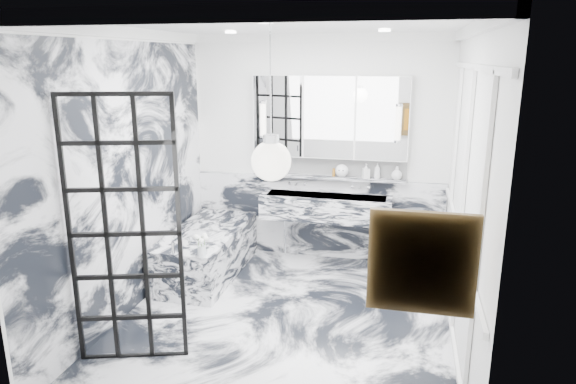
% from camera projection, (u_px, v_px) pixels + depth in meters
% --- Properties ---
extents(floor, '(3.60, 3.60, 0.00)m').
position_uv_depth(floor, '(285.00, 320.00, 5.09)').
color(floor, silver).
rests_on(floor, ground).
extents(ceiling, '(3.60, 3.60, 0.00)m').
position_uv_depth(ceiling, '(284.00, 24.00, 4.38)').
color(ceiling, white).
rests_on(ceiling, wall_back).
extents(wall_back, '(3.60, 0.00, 3.60)m').
position_uv_depth(wall_back, '(318.00, 150.00, 6.43)').
color(wall_back, white).
rests_on(wall_back, floor).
extents(wall_front, '(3.60, 0.00, 3.60)m').
position_uv_depth(wall_front, '(213.00, 253.00, 3.04)').
color(wall_front, white).
rests_on(wall_front, floor).
extents(wall_left, '(0.00, 3.60, 3.60)m').
position_uv_depth(wall_left, '(128.00, 174.00, 5.09)').
color(wall_left, white).
rests_on(wall_left, floor).
extents(wall_right, '(0.00, 3.60, 3.60)m').
position_uv_depth(wall_right, '(466.00, 193.00, 4.38)').
color(wall_right, white).
rests_on(wall_right, floor).
extents(marble_clad_back, '(3.18, 0.05, 1.05)m').
position_uv_depth(marble_clad_back, '(317.00, 217.00, 6.63)').
color(marble_clad_back, silver).
rests_on(marble_clad_back, floor).
extents(marble_clad_left, '(0.02, 3.56, 2.68)m').
position_uv_depth(marble_clad_left, '(130.00, 180.00, 5.10)').
color(marble_clad_left, silver).
rests_on(marble_clad_left, floor).
extents(panel_molding, '(0.03, 3.40, 2.30)m').
position_uv_depth(panel_molding, '(463.00, 204.00, 4.41)').
color(panel_molding, white).
rests_on(panel_molding, floor).
extents(soap_bottle_a, '(0.09, 0.09, 0.19)m').
position_uv_depth(soap_bottle_a, '(377.00, 171.00, 6.24)').
color(soap_bottle_a, '#8C5919').
rests_on(soap_bottle_a, ledge).
extents(soap_bottle_b, '(0.11, 0.11, 0.18)m').
position_uv_depth(soap_bottle_b, '(366.00, 171.00, 6.27)').
color(soap_bottle_b, '#4C4C51').
rests_on(soap_bottle_b, ledge).
extents(soap_bottle_c, '(0.17, 0.17, 0.16)m').
position_uv_depth(soap_bottle_c, '(397.00, 173.00, 6.19)').
color(soap_bottle_c, silver).
rests_on(soap_bottle_c, ledge).
extents(face_pot, '(0.16, 0.16, 0.16)m').
position_uv_depth(face_pot, '(342.00, 171.00, 6.34)').
color(face_pot, white).
rests_on(face_pot, ledge).
extents(amber_bottle, '(0.04, 0.04, 0.10)m').
position_uv_depth(amber_bottle, '(334.00, 172.00, 6.36)').
color(amber_bottle, '#8C5919').
rests_on(amber_bottle, ledge).
extents(flower_vase, '(0.08, 0.08, 0.12)m').
position_uv_depth(flower_vase, '(202.00, 251.00, 5.23)').
color(flower_vase, silver).
rests_on(flower_vase, bathtub).
extents(crittall_door, '(0.85, 0.30, 2.26)m').
position_uv_depth(crittall_door, '(125.00, 234.00, 4.19)').
color(crittall_door, black).
rests_on(crittall_door, floor).
extents(artwork, '(0.49, 0.05, 0.49)m').
position_uv_depth(artwork, '(422.00, 263.00, 2.81)').
color(artwork, '#B27812').
rests_on(artwork, wall_front).
extents(pendant_light, '(0.26, 0.26, 0.26)m').
position_uv_depth(pendant_light, '(271.00, 161.00, 3.28)').
color(pendant_light, white).
rests_on(pendant_light, ceiling).
extents(trough_sink, '(1.60, 0.45, 0.30)m').
position_uv_depth(trough_sink, '(326.00, 207.00, 6.34)').
color(trough_sink, silver).
rests_on(trough_sink, wall_back).
extents(ledge, '(1.90, 0.14, 0.04)m').
position_uv_depth(ledge, '(328.00, 177.00, 6.41)').
color(ledge, silver).
rests_on(ledge, wall_back).
extents(subway_tile, '(1.90, 0.03, 0.23)m').
position_uv_depth(subway_tile, '(329.00, 166.00, 6.43)').
color(subway_tile, white).
rests_on(subway_tile, wall_back).
extents(mirror_cabinet, '(1.90, 0.16, 1.00)m').
position_uv_depth(mirror_cabinet, '(330.00, 117.00, 6.22)').
color(mirror_cabinet, white).
rests_on(mirror_cabinet, wall_back).
extents(sconce_left, '(0.07, 0.07, 0.40)m').
position_uv_depth(sconce_left, '(263.00, 120.00, 6.32)').
color(sconce_left, white).
rests_on(sconce_left, mirror_cabinet).
extents(sconce_right, '(0.07, 0.07, 0.40)m').
position_uv_depth(sconce_right, '(398.00, 123.00, 5.96)').
color(sconce_right, white).
rests_on(sconce_right, mirror_cabinet).
extents(bathtub, '(0.75, 1.65, 0.55)m').
position_uv_depth(bathtub, '(207.00, 252.00, 6.13)').
color(bathtub, silver).
rests_on(bathtub, floor).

